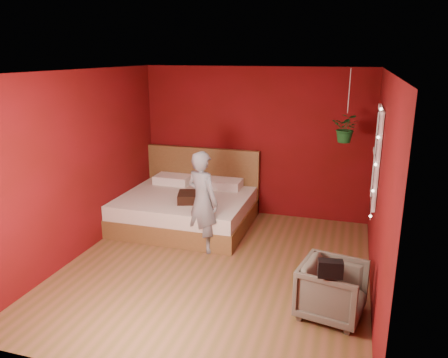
% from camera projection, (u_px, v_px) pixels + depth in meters
% --- Properties ---
extents(floor, '(4.50, 4.50, 0.00)m').
position_uv_depth(floor, '(216.00, 268.00, 5.94)').
color(floor, brown).
rests_on(floor, ground).
extents(room_walls, '(4.04, 4.54, 2.62)m').
position_uv_depth(room_walls, '(215.00, 147.00, 5.47)').
color(room_walls, '#650A0F').
rests_on(room_walls, ground).
extents(window, '(0.05, 0.97, 1.27)m').
position_uv_depth(window, '(376.00, 155.00, 5.80)').
color(window, white).
rests_on(window, room_walls).
extents(fairy_lights, '(0.04, 0.04, 1.45)m').
position_uv_depth(fairy_lights, '(376.00, 164.00, 5.33)').
color(fairy_lights, silver).
rests_on(fairy_lights, room_walls).
extents(bed, '(2.12, 1.80, 1.17)m').
position_uv_depth(bed, '(188.00, 207.00, 7.40)').
color(bed, brown).
rests_on(bed, ground).
extents(person, '(0.65, 0.55, 1.50)m').
position_uv_depth(person, '(202.00, 202.00, 6.29)').
color(person, slate).
rests_on(person, ground).
extents(armchair, '(0.80, 0.79, 0.62)m').
position_uv_depth(armchair, '(332.00, 290.00, 4.78)').
color(armchair, '#5C5749').
rests_on(armchair, ground).
extents(handbag, '(0.26, 0.16, 0.18)m').
position_uv_depth(handbag, '(330.00, 269.00, 4.41)').
color(handbag, black).
rests_on(handbag, armchair).
extents(throw_pillow, '(0.51, 0.51, 0.15)m').
position_uv_depth(throw_pillow, '(191.00, 197.00, 6.94)').
color(throw_pillow, black).
rests_on(throw_pillow, bed).
extents(hanging_plant, '(0.47, 0.43, 1.08)m').
position_uv_depth(hanging_plant, '(346.00, 128.00, 6.48)').
color(hanging_plant, silver).
rests_on(hanging_plant, room_walls).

